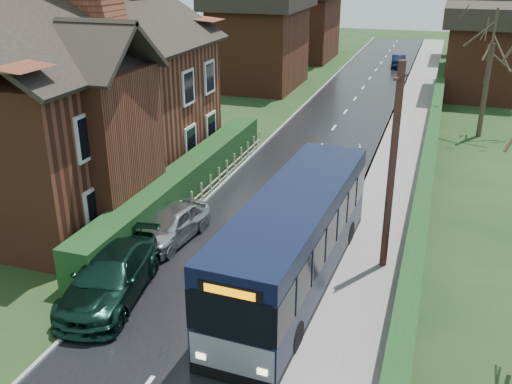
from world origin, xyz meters
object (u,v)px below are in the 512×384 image
(brick_house, at_px, (74,93))
(bus_stop_sign, at_px, (358,169))
(car_silver, at_px, (172,224))
(telegraph_pole, at_px, (392,171))
(car_green, at_px, (110,276))
(bus, at_px, (295,241))

(brick_house, relative_size, bus_stop_sign, 5.01)
(car_silver, relative_size, telegraph_pole, 0.55)
(car_silver, xyz_separation_m, telegraph_pole, (7.60, 0.36, 2.86))
(car_green, relative_size, bus_stop_sign, 1.70)
(car_silver, height_order, bus_stop_sign, bus_stop_sign)
(bus, relative_size, bus_stop_sign, 3.52)
(brick_house, xyz_separation_m, telegraph_pole, (13.53, -2.95, -0.87))
(car_silver, height_order, car_green, car_green)
(brick_house, relative_size, car_silver, 3.85)
(car_silver, bearing_deg, bus_stop_sign, 43.09)
(car_silver, xyz_separation_m, car_green, (-0.10, -4.00, 0.07))
(car_silver, distance_m, car_green, 4.01)
(car_silver, bearing_deg, bus, -10.73)
(bus, relative_size, telegraph_pole, 1.48)
(brick_house, xyz_separation_m, car_silver, (5.93, -3.32, -3.73))
(car_silver, distance_m, bus_stop_sign, 7.63)
(brick_house, height_order, car_silver, brick_house)
(bus_stop_sign, relative_size, telegraph_pole, 0.42)
(car_green, bearing_deg, bus, 16.72)
(brick_house, distance_m, telegraph_pole, 13.88)
(brick_house, xyz_separation_m, bus_stop_sign, (11.93, 1.22, -2.46))
(car_silver, xyz_separation_m, bus_stop_sign, (6.00, 4.54, 1.27))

